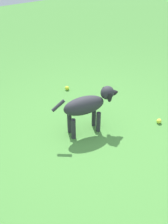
# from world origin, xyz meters

# --- Properties ---
(ground) EXTENTS (14.00, 14.00, 0.00)m
(ground) POSITION_xyz_m (0.00, 0.00, 0.00)
(ground) COLOR #478438
(dog) EXTENTS (0.85, 0.29, 0.58)m
(dog) POSITION_xyz_m (-0.03, 0.21, 0.38)
(dog) COLOR #2D2D33
(dog) RESTS_ON ground
(tennis_ball_0) EXTENTS (0.07, 0.07, 0.07)m
(tennis_ball_0) POSITION_xyz_m (0.83, -0.19, 0.03)
(tennis_ball_0) COLOR #D1DF3D
(tennis_ball_0) RESTS_ON ground
(tennis_ball_1) EXTENTS (0.07, 0.07, 0.07)m
(tennis_ball_1) POSITION_xyz_m (0.26, 1.23, 0.03)
(tennis_ball_1) COLOR #CAD92D
(tennis_ball_1) RESTS_ON ground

